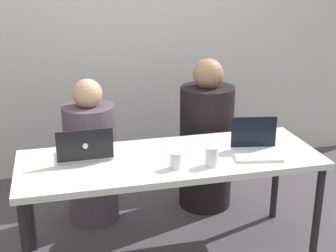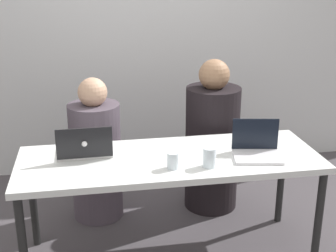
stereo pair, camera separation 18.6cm
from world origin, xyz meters
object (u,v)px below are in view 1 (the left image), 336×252
person_on_left (91,159)px  laptop_back_left (85,151)px  water_glass_right (212,158)px  person_on_right (206,143)px  laptop_front_right (256,146)px  water_glass_center (176,161)px

person_on_left → laptop_back_left: 0.59m
person_on_left → water_glass_right: size_ratio=9.14×
person_on_right → water_glass_right: 0.88m
laptop_front_right → water_glass_right: 0.35m
laptop_front_right → water_glass_center: size_ratio=3.30×
water_glass_right → water_glass_center: size_ratio=1.20×
person_on_right → laptop_front_right: size_ratio=3.63×
person_on_left → water_glass_center: size_ratio=10.96×
person_on_left → laptop_front_right: (0.98, -0.71, 0.28)m
person_on_right → water_glass_right: bearing=78.4°
person_on_left → laptop_front_right: size_ratio=3.32×
laptop_front_right → person_on_left: bearing=154.9°
person_on_right → water_glass_right: person_on_right is taller
laptop_front_right → water_glass_right: bearing=-151.0°
laptop_front_right → water_glass_center: (-0.55, -0.09, -0.01)m
laptop_back_left → laptop_front_right: size_ratio=1.04×
laptop_back_left → water_glass_center: size_ratio=3.44×
person_on_left → laptop_back_left: size_ratio=3.18×
person_on_right → laptop_front_right: person_on_right is taller
laptop_back_left → water_glass_right: size_ratio=2.87×
laptop_back_left → laptop_front_right: bearing=169.2°
person_on_right → laptop_back_left: bearing=33.5°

